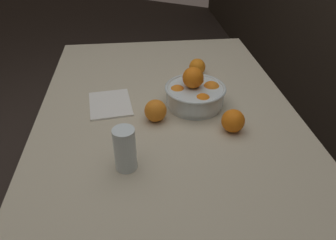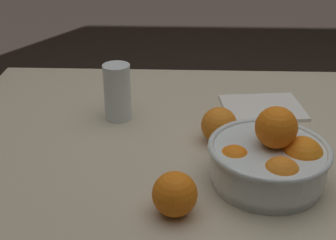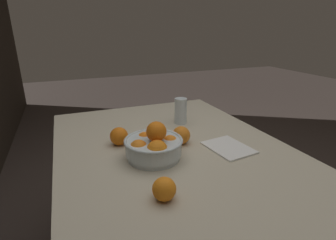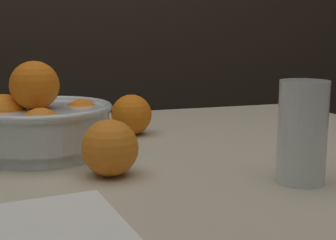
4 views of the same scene
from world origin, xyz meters
name	(u,v)px [view 4 (image 4 of 4)]	position (x,y,z in m)	size (l,w,h in m)	color
dining_table	(61,216)	(0.00, 0.00, 0.70)	(1.42, 0.98, 0.77)	#B7AD93
fruit_bowl	(40,122)	(-0.02, 0.11, 0.82)	(0.24, 0.24, 0.16)	silver
juice_glass	(302,137)	(0.31, -0.16, 0.83)	(0.07, 0.07, 0.14)	#F4A314
orange_loose_front	(110,148)	(0.07, -0.05, 0.81)	(0.08, 0.08, 0.08)	orange
orange_loose_aside	(131,115)	(0.16, 0.21, 0.81)	(0.08, 0.08, 0.08)	orange
napkin	(21,231)	(-0.05, -0.22, 0.77)	(0.20, 0.16, 0.01)	white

